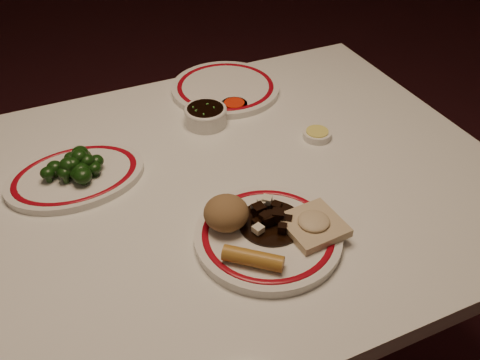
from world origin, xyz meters
name	(u,v)px	position (x,y,z in m)	size (l,w,h in m)	color
dining_table	(213,217)	(0.00, 0.00, 0.66)	(1.20, 0.90, 0.75)	white
main_plate	(268,236)	(0.03, -0.19, 0.76)	(0.27, 0.27, 0.02)	silver
rice_mound	(226,213)	(-0.03, -0.14, 0.80)	(0.08, 0.08, 0.06)	olive
spring_roll	(253,258)	(-0.02, -0.24, 0.78)	(0.03, 0.03, 0.10)	#B57F2C
fried_wonton	(313,225)	(0.11, -0.21, 0.78)	(0.11, 0.11, 0.03)	#C3AE89
stirfry_heap	(271,219)	(0.05, -0.17, 0.78)	(0.12, 0.12, 0.03)	black
broccoli_plate	(76,176)	(-0.24, 0.12, 0.76)	(0.29, 0.25, 0.02)	silver
broccoli_pile	(75,165)	(-0.24, 0.12, 0.79)	(0.13, 0.11, 0.05)	#23471C
soy_bowl	(206,116)	(0.07, 0.21, 0.77)	(0.10, 0.10, 0.04)	silver
sweet_sour_dish	(234,106)	(0.16, 0.24, 0.76)	(0.06, 0.06, 0.02)	silver
mustard_dish	(317,134)	(0.28, 0.05, 0.76)	(0.06, 0.06, 0.02)	silver
far_plate	(225,88)	(0.17, 0.33, 0.76)	(0.28, 0.28, 0.02)	silver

